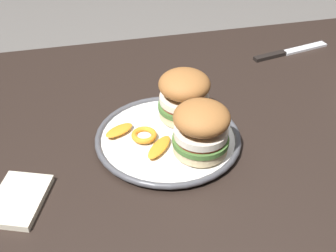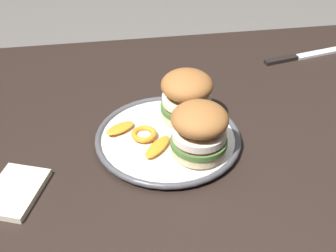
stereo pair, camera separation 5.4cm
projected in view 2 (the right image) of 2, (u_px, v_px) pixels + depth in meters
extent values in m
cube|color=black|center=(200.00, 135.00, 0.97)|extent=(1.29, 0.86, 0.03)
cylinder|color=white|center=(168.00, 140.00, 0.92)|extent=(0.26, 0.26, 0.01)
torus|color=#4C4C51|center=(168.00, 138.00, 0.92)|extent=(0.29, 0.29, 0.01)
cylinder|color=white|center=(168.00, 137.00, 0.92)|extent=(0.20, 0.20, 0.00)
cylinder|color=beige|center=(186.00, 112.00, 0.96)|extent=(0.10, 0.10, 0.02)
cylinder|color=#477033|center=(186.00, 106.00, 0.96)|extent=(0.11, 0.11, 0.01)
cylinder|color=#BC3828|center=(186.00, 103.00, 0.95)|extent=(0.09, 0.09, 0.01)
cylinder|color=silver|center=(187.00, 99.00, 0.94)|extent=(0.10, 0.10, 0.01)
ellipsoid|color=#A36633|center=(187.00, 85.00, 0.93)|extent=(0.10, 0.10, 0.05)
cylinder|color=beige|center=(198.00, 148.00, 0.87)|extent=(0.10, 0.10, 0.02)
cylinder|color=#477033|center=(199.00, 142.00, 0.86)|extent=(0.11, 0.11, 0.01)
cylinder|color=#BC3828|center=(199.00, 138.00, 0.86)|extent=(0.09, 0.09, 0.01)
cylinder|color=silver|center=(199.00, 134.00, 0.85)|extent=(0.10, 0.10, 0.01)
ellipsoid|color=#A36633|center=(200.00, 119.00, 0.83)|extent=(0.12, 0.12, 0.05)
torus|color=orange|center=(144.00, 134.00, 0.91)|extent=(0.06, 0.06, 0.01)
cylinder|color=#F4E5C6|center=(144.00, 136.00, 0.91)|extent=(0.03, 0.03, 0.00)
ellipsoid|color=orange|center=(120.00, 127.00, 0.93)|extent=(0.07, 0.06, 0.01)
ellipsoid|color=orange|center=(158.00, 147.00, 0.88)|extent=(0.07, 0.08, 0.01)
cube|color=silver|center=(318.00, 53.00, 1.22)|extent=(0.13, 0.05, 0.01)
cube|color=black|center=(281.00, 60.00, 1.19)|extent=(0.09, 0.04, 0.01)
cube|color=beige|center=(15.00, 192.00, 0.81)|extent=(0.12, 0.14, 0.01)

